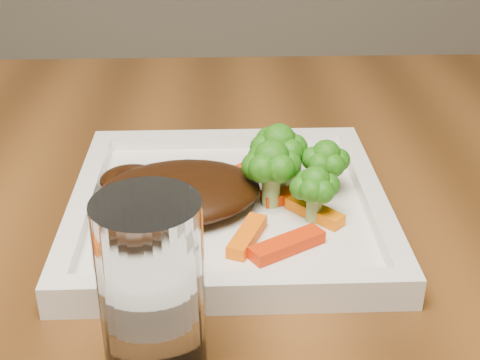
{
  "coord_description": "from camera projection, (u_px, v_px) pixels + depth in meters",
  "views": [
    {
      "loc": [
        0.4,
        -0.56,
        1.05
      ],
      "look_at": [
        0.42,
        -0.05,
        0.79
      ],
      "focal_mm": 50.0,
      "sensor_mm": 36.0,
      "label": 1
    }
  ],
  "objects": [
    {
      "name": "plate",
      "position": [
        229.0,
        211.0,
        0.59
      ],
      "size": [
        0.27,
        0.27,
        0.01
      ],
      "primitive_type": "cube",
      "color": "white",
      "rests_on": "dining_table"
    },
    {
      "name": "carrot_5",
      "position": [
        315.0,
        212.0,
        0.56
      ],
      "size": [
        0.05,
        0.05,
        0.01
      ],
      "primitive_type": "cube",
      "rotation": [
        0.0,
        0.0,
        -0.83
      ],
      "color": "orange",
      "rests_on": "plate"
    },
    {
      "name": "broccoli_3",
      "position": [
        271.0,
        173.0,
        0.57
      ],
      "size": [
        0.07,
        0.07,
        0.06
      ],
      "primitive_type": null,
      "rotation": [
        0.0,
        0.0,
        0.26
      ],
      "color": "#377012",
      "rests_on": "plate"
    },
    {
      "name": "carrot_4",
      "position": [
        240.0,
        173.0,
        0.63
      ],
      "size": [
        0.06,
        0.05,
        0.01
      ],
      "primitive_type": "cube",
      "rotation": [
        0.0,
        0.0,
        0.71
      ],
      "color": "red",
      "rests_on": "plate"
    },
    {
      "name": "carrot_0",
      "position": [
        287.0,
        245.0,
        0.52
      ],
      "size": [
        0.06,
        0.05,
        0.01
      ],
      "primitive_type": "cube",
      "rotation": [
        0.0,
        0.0,
        0.55
      ],
      "color": "red",
      "rests_on": "plate"
    },
    {
      "name": "broccoli_2",
      "position": [
        315.0,
        189.0,
        0.55
      ],
      "size": [
        0.05,
        0.05,
        0.06
      ],
      "primitive_type": null,
      "rotation": [
        0.0,
        0.0,
        0.0
      ],
      "color": "#387713",
      "rests_on": "plate"
    },
    {
      "name": "carrot_2",
      "position": [
        247.0,
        236.0,
        0.53
      ],
      "size": [
        0.04,
        0.06,
        0.01
      ],
      "primitive_type": "cube",
      "rotation": [
        0.0,
        0.0,
        1.18
      ],
      "color": "#FB6104",
      "rests_on": "plate"
    },
    {
      "name": "drinking_glass",
      "position": [
        152.0,
        289.0,
        0.4
      ],
      "size": [
        0.08,
        0.08,
        0.12
      ],
      "primitive_type": "cylinder",
      "rotation": [
        0.0,
        0.0,
        -0.4
      ],
      "color": "silver",
      "rests_on": "dining_table"
    },
    {
      "name": "steak",
      "position": [
        179.0,
        192.0,
        0.58
      ],
      "size": [
        0.16,
        0.14,
        0.03
      ],
      "primitive_type": "ellipsoid",
      "rotation": [
        0.0,
        0.0,
        0.21
      ],
      "color": "black",
      "rests_on": "plate"
    },
    {
      "name": "broccoli_0",
      "position": [
        279.0,
        152.0,
        0.6
      ],
      "size": [
        0.06,
        0.06,
        0.07
      ],
      "primitive_type": null,
      "rotation": [
        0.0,
        0.0,
        -0.03
      ],
      "color": "#255C0F",
      "rests_on": "plate"
    },
    {
      "name": "broccoli_1",
      "position": [
        326.0,
        161.0,
        0.59
      ],
      "size": [
        0.06,
        0.06,
        0.06
      ],
      "primitive_type": null,
      "rotation": [
        0.0,
        0.0,
        -0.4
      ],
      "color": "#2F6D12",
      "rests_on": "plate"
    },
    {
      "name": "carrot_6",
      "position": [
        296.0,
        194.0,
        0.59
      ],
      "size": [
        0.06,
        0.03,
        0.01
      ],
      "primitive_type": "cube",
      "rotation": [
        0.0,
        0.0,
        0.28
      ],
      "color": "#DD3603",
      "rests_on": "plate"
    }
  ]
}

